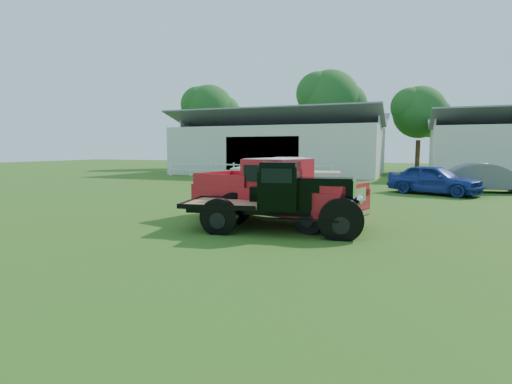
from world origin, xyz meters
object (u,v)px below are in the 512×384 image
at_px(vintage_flatbed, 277,197).
at_px(misc_car_blue, 434,179).
at_px(white_pickup, 286,179).
at_px(red_pickup, 275,190).
at_px(misc_car_grey, 488,178).

distance_m(vintage_flatbed, misc_car_blue, 12.35).
distance_m(vintage_flatbed, white_pickup, 7.34).
relative_size(vintage_flatbed, misc_car_blue, 1.10).
xyz_separation_m(vintage_flatbed, misc_car_blue, (4.58, 11.47, -0.22)).
bearing_deg(white_pickup, red_pickup, -86.16).
distance_m(red_pickup, misc_car_grey, 14.61).
relative_size(red_pickup, misc_car_blue, 1.25).
distance_m(misc_car_blue, misc_car_grey, 3.47).
bearing_deg(misc_car_grey, misc_car_blue, 122.26).
distance_m(vintage_flatbed, red_pickup, 1.34).
height_order(white_pickup, misc_car_blue, white_pickup).
height_order(red_pickup, white_pickup, red_pickup).
relative_size(red_pickup, misc_car_grey, 1.19).
bearing_deg(misc_car_blue, red_pickup, 178.91).
height_order(vintage_flatbed, misc_car_grey, vintage_flatbed).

